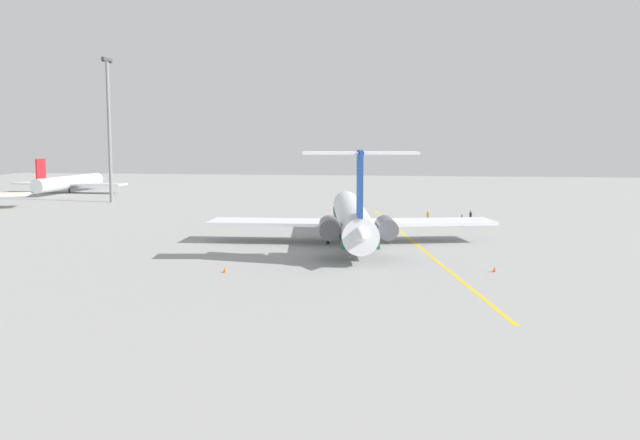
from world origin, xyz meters
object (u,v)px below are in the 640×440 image
ground_crew_portside (462,219)px  safety_cone_tail (266,222)px  ground_crew_near_tail (428,215)px  main_jetliner (353,218)px  safety_cone_nose (225,270)px  airliner_far_right (71,182)px  ground_crew_near_nose (471,215)px  light_mast (109,124)px  safety_cone_wingtip (495,269)px

ground_crew_portside → safety_cone_tail: ground_crew_portside is taller
ground_crew_near_tail → ground_crew_portside: 6.53m
main_jetliner → safety_cone_nose: size_ratio=73.17×
airliner_far_right → ground_crew_portside: (-50.57, -86.18, -1.36)m
ground_crew_near_nose → safety_cone_tail: bearing=144.4°
ground_crew_near_nose → light_mast: 74.01m
ground_crew_portside → light_mast: light_mast is taller
ground_crew_near_nose → safety_cone_wingtip: size_ratio=3.30×
airliner_far_right → safety_cone_tail: 77.07m
light_mast → safety_cone_wingtip: bearing=-133.7°
main_jetliner → ground_crew_near_nose: 28.79m
safety_cone_tail → main_jetliner: bearing=-141.3°
main_jetliner → safety_cone_tail: size_ratio=73.17×
light_mast → ground_crew_near_nose: bearing=-109.9°
main_jetliner → ground_crew_portside: 24.23m
safety_cone_nose → safety_cone_wingtip: same height
light_mast → ground_crew_near_tail: bearing=-111.9°
safety_cone_wingtip → safety_cone_tail: bearing=41.1°
ground_crew_near_tail → light_mast: bearing=109.0°
main_jetliner → safety_cone_tail: main_jetliner is taller
ground_crew_near_tail → safety_cone_wingtip: bearing=-130.5°
safety_cone_nose → airliner_far_right: bearing=34.3°
ground_crew_near_nose → safety_cone_nose: size_ratio=3.30×
light_mast → safety_cone_tail: bearing=-128.6°
main_jetliner → airliner_far_right: main_jetliner is taller
airliner_far_right → safety_cone_wingtip: bearing=-131.2°
ground_crew_near_nose → ground_crew_near_tail: bearing=135.7°
main_jetliner → safety_cone_wingtip: bearing=-144.7°
ground_crew_near_tail → safety_cone_tail: 24.71m
main_jetliner → ground_crew_portside: bearing=-44.4°
ground_crew_near_nose → safety_cone_tail: ground_crew_near_nose is taller
ground_crew_near_nose → safety_cone_wingtip: ground_crew_near_nose is taller
airliner_far_right → ground_crew_near_tail: (-46.24, -81.29, -1.33)m
safety_cone_nose → light_mast: light_mast is taller
main_jetliner → ground_crew_near_nose: size_ratio=22.16×
main_jetliner → safety_cone_wingtip: size_ratio=73.17×
main_jetliner → safety_cone_nose: main_jetliner is taller
safety_cone_wingtip → ground_crew_portside: bearing=1.9°
ground_crew_near_nose → safety_cone_wingtip: 40.26m
ground_crew_near_tail → safety_cone_tail: ground_crew_near_tail is taller
main_jetliner → airliner_far_right: 100.44m
safety_cone_nose → ground_crew_near_tail: bearing=-24.3°
airliner_far_right → ground_crew_near_nose: size_ratio=15.09×
airliner_far_right → safety_cone_wingtip: airliner_far_right is taller
safety_cone_tail → ground_crew_near_tail: bearing=-77.4°
ground_crew_near_tail → safety_cone_wingtip: size_ratio=3.12×
safety_cone_nose → safety_cone_tail: bearing=6.3°
safety_cone_nose → main_jetliner: bearing=-27.6°
safety_cone_wingtip → ground_crew_near_nose: bearing=-0.4°
ground_crew_near_nose → ground_crew_near_tail: ground_crew_near_nose is taller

